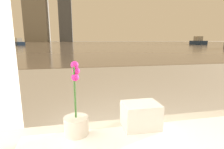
% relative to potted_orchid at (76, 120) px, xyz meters
% --- Properties ---
extents(potted_orchid, '(0.15, 0.15, 0.44)m').
position_rel_potted_orchid_xyz_m(potted_orchid, '(0.00, 0.00, 0.00)').
color(potted_orchid, silver).
rests_on(potted_orchid, bathtub).
extents(towel_stack, '(0.23, 0.18, 0.16)m').
position_rel_potted_orchid_xyz_m(towel_stack, '(0.41, 0.01, -0.01)').
color(towel_stack, white).
rests_on(towel_stack, bathtub).
extents(harbor_water, '(180.00, 110.00, 0.01)m').
position_rel_potted_orchid_xyz_m(harbor_water, '(0.47, 61.16, -0.65)').
color(harbor_water, gray).
rests_on(harbor_water, ground_plane).
extents(harbor_boat_0, '(2.71, 5.50, 1.97)m').
position_rel_potted_orchid_xyz_m(harbor_boat_0, '(28.89, 36.79, 0.05)').
color(harbor_boat_0, navy).
rests_on(harbor_boat_0, harbor_water).
extents(harbor_boat_3, '(3.20, 4.30, 1.54)m').
position_rel_potted_orchid_xyz_m(harbor_boat_3, '(-11.69, 39.33, -0.10)').
color(harbor_boat_3, navy).
rests_on(harbor_boat_3, harbor_water).
extents(skyline_tower_2, '(7.78, 9.50, 40.05)m').
position_rel_potted_orchid_xyz_m(skyline_tower_2, '(-5.80, 117.16, 19.38)').
color(skyline_tower_2, '#4C515B').
rests_on(skyline_tower_2, ground_plane).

